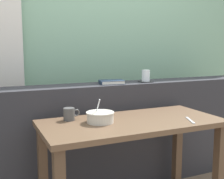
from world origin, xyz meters
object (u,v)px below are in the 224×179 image
Objects in this scene: breakfast_table at (132,137)px; soup_bowl at (100,117)px; closed_book at (111,82)px; fork_utensil at (190,120)px; coaster_square at (146,82)px; juice_glass at (146,76)px; ceramic_mug at (69,114)px.

soup_bowl reaches higher than breakfast_table.
closed_book reaches higher than breakfast_table.
closed_book is 1.27× the size of fork_utensil.
coaster_square is 0.66m from fork_utensil.
closed_book is at bearing 179.89° from juice_glass.
coaster_square is 0.46× the size of closed_book.
coaster_square is 0.54× the size of soup_bowl.
juice_glass is 0.76m from soup_bowl.
soup_bowl is at bearing -122.47° from closed_book.
fork_utensil is (-0.02, -0.63, -0.19)m from coaster_square.
soup_bowl is at bearing -39.69° from ceramic_mug.
soup_bowl reaches higher than fork_utensil.
soup_bowl is at bearing -177.54° from fork_utensil.
juice_glass reaches higher than soup_bowl.
breakfast_table is 0.41m from fork_utensil.
soup_bowl is (-0.22, 0.04, 0.15)m from breakfast_table.
breakfast_table is 0.57m from closed_book.
closed_book is at bearing 32.96° from ceramic_mug.
coaster_square reaches higher than breakfast_table.
juice_glass reaches higher than closed_book.
coaster_square is 0.32m from closed_book.
fork_utensil is (0.30, -0.63, -0.20)m from closed_book.
coaster_square is at bearing 50.84° from breakfast_table.
breakfast_table is at bearing -9.85° from soup_bowl.
closed_book reaches higher than soup_bowl.
ceramic_mug reaches higher than fork_utensil.
ceramic_mug is at bearing -147.04° from closed_book.
fork_utensil is at bearing -64.36° from closed_book.
juice_glass is (0.00, -0.00, 0.05)m from coaster_square.
coaster_square is 1.00× the size of juice_glass.
juice_glass is at bearing 35.59° from soup_bowl.
breakfast_table is at bearing -96.62° from closed_book.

